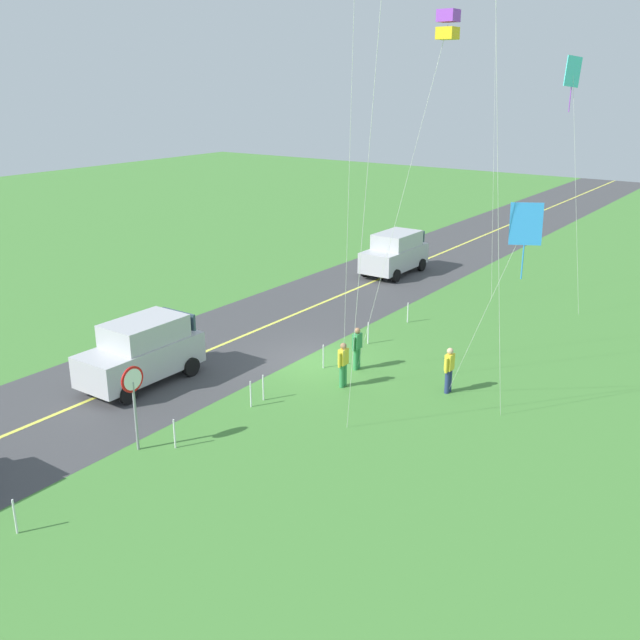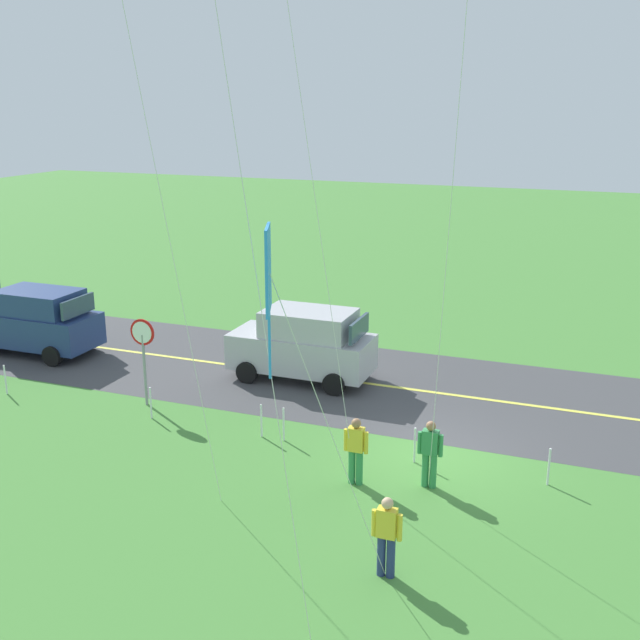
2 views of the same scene
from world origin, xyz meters
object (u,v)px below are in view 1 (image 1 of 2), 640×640
(kite_red_low, at_px, (448,26))
(kite_cyan_top, at_px, (573,77))
(person_adult_companion, at_px, (343,363))
(stop_sign, at_px, (133,392))
(person_child_watcher, at_px, (449,368))
(car_suv_foreground, at_px, (142,351))
(person_adult_near, at_px, (357,347))
(kite_yellow_high, at_px, (525,228))
(car_parked_west_far, at_px, (395,253))

(kite_red_low, xyz_separation_m, kite_cyan_top, (-9.90, 0.97, -1.44))
(person_adult_companion, bearing_deg, stop_sign, 173.80)
(stop_sign, height_order, person_adult_companion, stop_sign)
(person_child_watcher, xyz_separation_m, kite_cyan_top, (-10.73, -0.15, 9.31))
(person_child_watcher, height_order, kite_cyan_top, kite_cyan_top)
(kite_red_low, bearing_deg, car_suv_foreground, -52.16)
(person_adult_companion, bearing_deg, person_child_watcher, -50.53)
(kite_red_low, relative_size, kite_cyan_top, 1.10)
(stop_sign, relative_size, person_adult_near, 1.60)
(stop_sign, bearing_deg, person_child_watcher, 147.94)
(kite_cyan_top, bearing_deg, person_adult_companion, -13.68)
(kite_cyan_top, bearing_deg, kite_yellow_high, 12.76)
(car_suv_foreground, xyz_separation_m, kite_red_low, (-6.18, 7.96, 10.46))
(car_suv_foreground, bearing_deg, stop_sign, 46.49)
(person_adult_near, xyz_separation_m, kite_cyan_top, (-10.79, 3.47, 9.31))
(person_adult_companion, xyz_separation_m, kite_cyan_top, (-12.38, 3.01, 9.31))
(person_adult_near, height_order, person_child_watcher, same)
(kite_yellow_high, distance_m, kite_cyan_top, 12.76)
(kite_yellow_high, bearing_deg, kite_red_low, -117.51)
(person_child_watcher, xyz_separation_m, kite_red_low, (-0.83, -1.12, 10.75))
(person_adult_near, height_order, kite_yellow_high, kite_yellow_high)
(car_suv_foreground, distance_m, person_adult_near, 7.61)
(stop_sign, distance_m, kite_cyan_top, 21.87)
(person_child_watcher, bearing_deg, person_adult_near, -4.91)
(person_adult_companion, xyz_separation_m, kite_yellow_high, (-0.59, 5.69, 5.24))
(stop_sign, relative_size, kite_cyan_top, 0.23)
(person_adult_companion, relative_size, kite_yellow_high, 0.23)
(stop_sign, height_order, kite_yellow_high, kite_yellow_high)
(car_suv_foreground, height_order, person_adult_companion, car_suv_foreground)
(person_adult_companion, height_order, kite_red_low, kite_red_low)
(car_suv_foreground, relative_size, kite_yellow_high, 0.64)
(person_child_watcher, bearing_deg, person_adult_companion, 21.74)
(person_adult_companion, distance_m, kite_cyan_top, 15.79)
(car_suv_foreground, distance_m, kite_red_low, 14.53)
(car_suv_foreground, distance_m, stop_sign, 4.99)
(car_parked_west_far, relative_size, kite_cyan_top, 0.40)
(car_suv_foreground, xyz_separation_m, person_adult_companion, (-3.70, 5.91, -0.29))
(person_adult_near, distance_m, kite_cyan_top, 14.67)
(car_suv_foreground, height_order, stop_sign, stop_sign)
(kite_cyan_top, bearing_deg, car_suv_foreground, -29.03)
(car_suv_foreground, distance_m, person_child_watcher, 10.54)
(car_suv_foreground, height_order, kite_red_low, kite_red_low)
(person_child_watcher, height_order, kite_red_low, kite_red_low)
(person_child_watcher, height_order, kite_yellow_high, kite_yellow_high)
(kite_yellow_high, bearing_deg, kite_cyan_top, -167.24)
(person_adult_near, xyz_separation_m, kite_red_low, (-0.89, 2.50, 10.75))
(stop_sign, bearing_deg, kite_yellow_high, 133.86)
(car_suv_foreground, bearing_deg, person_child_watcher, 120.53)
(person_child_watcher, relative_size, kite_cyan_top, 0.15)
(person_adult_near, relative_size, kite_cyan_top, 0.15)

